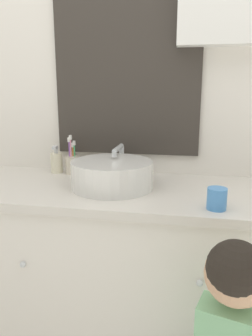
{
  "coord_description": "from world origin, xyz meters",
  "views": [
    {
      "loc": [
        0.28,
        -1.02,
        1.3
      ],
      "look_at": [
        0.03,
        0.26,
        0.99
      ],
      "focal_mm": 35.0,
      "sensor_mm": 36.0,
      "label": 1
    }
  ],
  "objects_px": {
    "toothbrush_holder": "(73,164)",
    "soap_dispenser": "(57,162)",
    "sink_basin": "(113,174)",
    "drinking_cup": "(217,199)"
  },
  "relations": [
    {
      "from": "toothbrush_holder",
      "to": "soap_dispenser",
      "type": "relative_size",
      "value": 1.42
    },
    {
      "from": "soap_dispenser",
      "to": "drinking_cup",
      "type": "distance_m",
      "value": 0.86
    },
    {
      "from": "toothbrush_holder",
      "to": "drinking_cup",
      "type": "height_order",
      "value": "toothbrush_holder"
    },
    {
      "from": "sink_basin",
      "to": "soap_dispenser",
      "type": "xyz_separation_m",
      "value": [
        -0.34,
        0.2,
        -0.01
      ]
    },
    {
      "from": "sink_basin",
      "to": "toothbrush_holder",
      "type": "bearing_deg",
      "value": 142.24
    },
    {
      "from": "sink_basin",
      "to": "drinking_cup",
      "type": "height_order",
      "value": "sink_basin"
    },
    {
      "from": "sink_basin",
      "to": "soap_dispenser",
      "type": "distance_m",
      "value": 0.4
    },
    {
      "from": "soap_dispenser",
      "to": "drinking_cup",
      "type": "bearing_deg",
      "value": -27.58
    },
    {
      "from": "sink_basin",
      "to": "drinking_cup",
      "type": "bearing_deg",
      "value": -24.66
    },
    {
      "from": "toothbrush_holder",
      "to": "soap_dispenser",
      "type": "distance_m",
      "value": 0.09
    }
  ]
}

